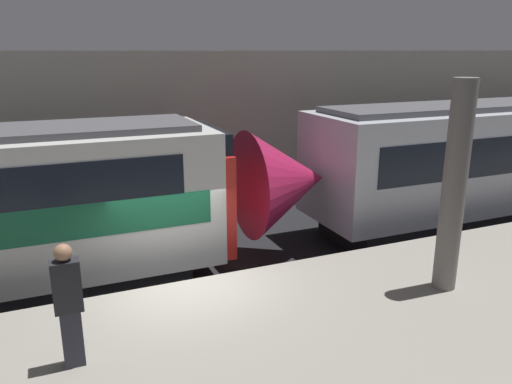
# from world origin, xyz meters

# --- Properties ---
(ground_plane) EXTENTS (120.00, 120.00, 0.00)m
(ground_plane) POSITION_xyz_m (0.00, 0.00, 0.00)
(ground_plane) COLOR black
(platform) EXTENTS (40.00, 4.93, 1.08)m
(platform) POSITION_xyz_m (0.00, -2.46, 0.54)
(platform) COLOR gray
(platform) RESTS_ON ground
(station_rear_barrier) EXTENTS (50.00, 0.15, 5.35)m
(station_rear_barrier) POSITION_xyz_m (0.00, 6.63, 2.68)
(station_rear_barrier) COLOR #B2AD9E
(station_rear_barrier) RESTS_ON ground
(support_pillar_near) EXTENTS (0.42, 0.42, 3.85)m
(support_pillar_near) POSITION_xyz_m (4.40, -2.15, 3.00)
(support_pillar_near) COLOR slate
(support_pillar_near) RESTS_ON platform
(person_waiting) EXTENTS (0.38, 0.24, 1.82)m
(person_waiting) POSITION_xyz_m (-2.15, -2.00, 2.05)
(person_waiting) COLOR #2D2D38
(person_waiting) RESTS_ON platform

